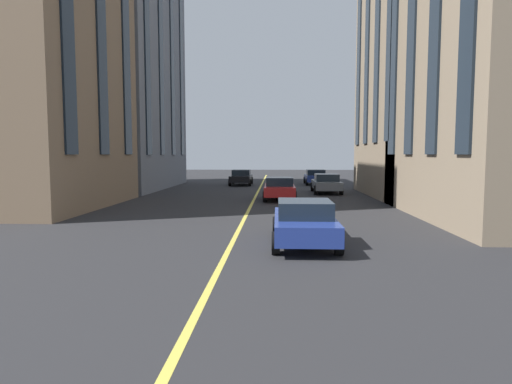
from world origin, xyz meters
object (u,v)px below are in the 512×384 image
object	(u,v)px
car_blue_near	(304,222)
car_blue_oncoming	(315,177)
car_black_mid	(241,177)
car_red_far	(280,188)
car_grey_parked_a	(326,183)

from	to	relation	value
car_blue_near	car_blue_oncoming	xyz separation A→B (m)	(26.92, -2.67, 0.00)
car_black_mid	car_blue_oncoming	world-z (taller)	same
car_red_far	car_black_mid	bearing A→B (deg)	14.82
car_grey_parked_a	car_red_far	bearing A→B (deg)	144.67
car_blue_near	car_black_mid	bearing A→B (deg)	8.81
car_grey_parked_a	car_red_far	distance (m)	5.78
car_black_mid	car_blue_oncoming	xyz separation A→B (m)	(0.84, -6.71, 0.00)
car_blue_oncoming	car_red_far	xyz separation A→B (m)	(-13.57, 3.35, 0.00)
car_black_mid	car_red_far	world-z (taller)	same
car_red_far	car_grey_parked_a	bearing A→B (deg)	-35.33
car_blue_oncoming	car_grey_parked_a	bearing A→B (deg)	180.00
car_grey_parked_a	car_red_far	world-z (taller)	same
car_grey_parked_a	car_blue_oncoming	xyz separation A→B (m)	(8.85, 0.00, 0.00)
car_black_mid	car_blue_near	world-z (taller)	same
car_grey_parked_a	car_blue_near	bearing A→B (deg)	171.59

